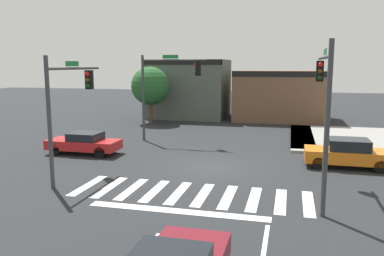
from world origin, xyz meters
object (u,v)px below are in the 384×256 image
traffic_signal_northwest (166,82)px  car_red (84,143)px  roadside_tree (150,86)px  traffic_signal_southeast (324,93)px  car_orange (348,153)px  traffic_signal_southwest (69,97)px

traffic_signal_northwest → car_red: size_ratio=1.39×
traffic_signal_northwest → roadside_tree: 9.06m
traffic_signal_southeast → car_orange: traffic_signal_southeast is taller
car_red → roadside_tree: 13.20m
traffic_signal_northwest → car_orange: size_ratio=1.39×
traffic_signal_southwest → car_orange: (12.86, 5.21, -3.09)m
car_red → roadside_tree: size_ratio=0.84×
traffic_signal_southwest → traffic_signal_southeast: 11.13m
traffic_signal_northwest → car_red: bearing=-126.6°
car_orange → roadside_tree: roadside_tree is taller
car_red → roadside_tree: bearing=92.2°
car_orange → car_red: car_orange is taller
car_orange → car_red: (-14.87, -0.54, -0.08)m
traffic_signal_southeast → roadside_tree: size_ratio=1.20×
traffic_signal_northwest → roadside_tree: bearing=117.1°
car_orange → traffic_signal_southeast: bearing=-108.5°
traffic_signal_southeast → roadside_tree: bearing=37.8°
traffic_signal_southeast → roadside_tree: traffic_signal_southeast is taller
roadside_tree → car_red: bearing=-87.8°
traffic_signal_southeast → car_orange: 6.49m
traffic_signal_southeast → car_red: traffic_signal_southeast is taller
traffic_signal_southwest → car_orange: bearing=-67.9°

